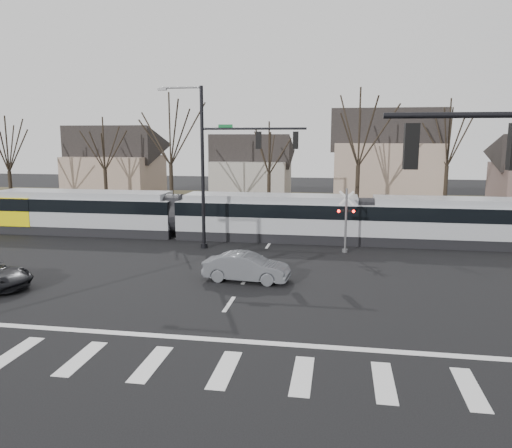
# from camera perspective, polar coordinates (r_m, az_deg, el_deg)

# --- Properties ---
(ground) EXTENTS (140.00, 140.00, 0.00)m
(ground) POSITION_cam_1_polar(r_m,az_deg,el_deg) (19.95, -4.36, -10.99)
(ground) COLOR black
(grass_verge) EXTENTS (140.00, 28.00, 0.01)m
(grass_verge) POSITION_cam_1_polar(r_m,az_deg,el_deg) (50.78, 4.30, 1.88)
(grass_verge) COLOR #38331E
(grass_verge) RESTS_ON ground
(crosswalk) EXTENTS (27.00, 2.60, 0.01)m
(crosswalk) POSITION_cam_1_polar(r_m,az_deg,el_deg) (16.41, -7.83, -15.84)
(crosswalk) COLOR silver
(crosswalk) RESTS_ON ground
(stop_line) EXTENTS (28.00, 0.35, 0.01)m
(stop_line) POSITION_cam_1_polar(r_m,az_deg,el_deg) (18.33, -5.74, -12.93)
(stop_line) COLOR silver
(stop_line) RESTS_ON ground
(lane_dashes) EXTENTS (0.18, 30.00, 0.01)m
(lane_dashes) POSITION_cam_1_polar(r_m,az_deg,el_deg) (35.10, 1.89, -1.74)
(lane_dashes) COLOR silver
(lane_dashes) RESTS_ON ground
(rail_pair) EXTENTS (90.00, 1.52, 0.06)m
(rail_pair) POSITION_cam_1_polar(r_m,az_deg,el_deg) (34.90, 1.85, -1.76)
(rail_pair) COLOR #59595E
(rail_pair) RESTS_ON ground
(tram) EXTENTS (41.41, 3.07, 3.14)m
(tram) POSITION_cam_1_polar(r_m,az_deg,el_deg) (34.84, 1.36, 1.03)
(tram) COLOR gray
(tram) RESTS_ON ground
(sedan) EXTENTS (2.21, 4.52, 1.41)m
(sedan) POSITION_cam_1_polar(r_m,az_deg,el_deg) (24.95, -1.09, -4.95)
(sedan) COLOR #55575D
(sedan) RESTS_ON ground
(signal_pole_far) EXTENTS (9.28, 0.44, 10.20)m
(signal_pole_far) POSITION_cam_1_polar(r_m,az_deg,el_deg) (31.38, -3.31, 7.35)
(signal_pole_far) COLOR black
(signal_pole_far) RESTS_ON ground
(rail_crossing_signal) EXTENTS (1.08, 0.36, 4.00)m
(rail_crossing_signal) POSITION_cam_1_polar(r_m,az_deg,el_deg) (31.31, 10.23, 0.18)
(rail_crossing_signal) COLOR #59595B
(rail_crossing_signal) RESTS_ON ground
(tree_row) EXTENTS (59.20, 7.20, 10.00)m
(tree_row) POSITION_cam_1_polar(r_m,az_deg,el_deg) (44.20, 6.26, 7.15)
(tree_row) COLOR black
(tree_row) RESTS_ON ground
(house_a) EXTENTS (9.72, 8.64, 8.60)m
(house_a) POSITION_cam_1_polar(r_m,az_deg,el_deg) (57.63, -15.81, 6.95)
(house_a) COLOR gray
(house_a) RESTS_ON ground
(house_b) EXTENTS (8.64, 7.56, 7.65)m
(house_b) POSITION_cam_1_polar(r_m,az_deg,el_deg) (55.00, -0.49, 6.68)
(house_b) COLOR gray
(house_b) RESTS_ON ground
(house_c) EXTENTS (10.80, 8.64, 10.10)m
(house_c) POSITION_cam_1_polar(r_m,az_deg,el_deg) (51.30, 14.63, 7.54)
(house_c) COLOR gray
(house_c) RESTS_ON ground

